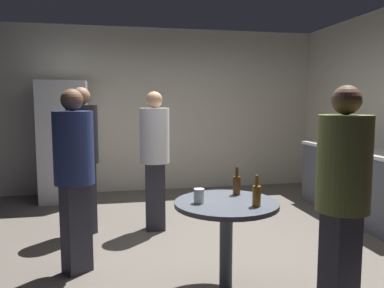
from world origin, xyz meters
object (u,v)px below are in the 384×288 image
object	(u,v)px
beer_bottle_on_counter	(340,139)
plastic_cup_white	(199,196)
kettle	(360,143)
person_in_olive_shirt	(343,189)
refrigerator	(65,141)
person_in_black_shirt	(83,150)
person_in_white_shirt	(155,150)
beer_bottle_amber	(257,195)
person_in_navy_shirt	(74,167)
beer_bottle_brown	(237,185)
wine_bottle_on_counter	(330,135)
foreground_table	(226,215)

from	to	relation	value
beer_bottle_on_counter	plastic_cup_white	world-z (taller)	beer_bottle_on_counter
kettle	person_in_olive_shirt	xyz separation A→B (m)	(-1.62, -2.12, -0.04)
refrigerator	person_in_black_shirt	xyz separation A→B (m)	(0.39, -1.63, 0.07)
beer_bottle_on_counter	person_in_white_shirt	size ratio (longest dim) A/B	0.14
refrigerator	beer_bottle_amber	size ratio (longest dim) A/B	7.83
refrigerator	person_in_black_shirt	size ratio (longest dim) A/B	1.09
beer_bottle_on_counter	beer_bottle_amber	distance (m)	3.00
person_in_navy_shirt	beer_bottle_brown	bearing A→B (deg)	36.59
refrigerator	wine_bottle_on_counter	xyz separation A→B (m)	(3.80, -1.02, 0.12)
plastic_cup_white	person_in_black_shirt	xyz separation A→B (m)	(-0.96, 1.62, 0.18)
person_in_navy_shirt	wine_bottle_on_counter	bearing A→B (deg)	80.30
beer_bottle_brown	person_in_black_shirt	size ratio (longest dim) A/B	0.14
refrigerator	beer_bottle_brown	xyz separation A→B (m)	(1.71, -3.06, -0.08)
foreground_table	person_in_black_shirt	bearing A→B (deg)	125.94
beer_bottle_amber	plastic_cup_white	distance (m)	0.43
refrigerator	beer_bottle_on_counter	size ratio (longest dim) A/B	7.83
beer_bottle_on_counter	person_in_olive_shirt	xyz separation A→B (m)	(-1.63, -2.57, -0.05)
person_in_navy_shirt	person_in_olive_shirt	distance (m)	2.15
beer_bottle_brown	person_in_olive_shirt	world-z (taller)	person_in_olive_shirt
beer_bottle_amber	person_in_olive_shirt	size ratio (longest dim) A/B	0.14
beer_bottle_amber	beer_bottle_brown	bearing A→B (deg)	94.92
beer_bottle_amber	person_in_navy_shirt	distance (m)	1.58
beer_bottle_brown	person_in_white_shirt	xyz separation A→B (m)	(-0.52, 1.42, 0.12)
refrigerator	beer_bottle_amber	xyz separation A→B (m)	(1.74, -3.43, -0.08)
person_in_white_shirt	beer_bottle_brown	bearing A→B (deg)	21.73
refrigerator	kettle	size ratio (longest dim) A/B	7.38
person_in_olive_shirt	person_in_navy_shirt	bearing A→B (deg)	40.11
wine_bottle_on_counter	person_in_navy_shirt	world-z (taller)	person_in_navy_shirt
wine_bottle_on_counter	beer_bottle_amber	distance (m)	3.17
plastic_cup_white	person_in_black_shirt	world-z (taller)	person_in_black_shirt
beer_bottle_brown	person_in_navy_shirt	world-z (taller)	person_in_navy_shirt
foreground_table	person_in_olive_shirt	size ratio (longest dim) A/B	0.50
beer_bottle_amber	person_in_white_shirt	bearing A→B (deg)	107.22
wine_bottle_on_counter	person_in_black_shirt	size ratio (longest dim) A/B	0.19
kettle	beer_bottle_on_counter	bearing A→B (deg)	88.96
plastic_cup_white	person_in_navy_shirt	xyz separation A→B (m)	(-0.96, 0.64, 0.14)
foreground_table	plastic_cup_white	distance (m)	0.27
kettle	plastic_cup_white	world-z (taller)	kettle
beer_bottle_brown	plastic_cup_white	world-z (taller)	beer_bottle_brown
foreground_table	person_in_white_shirt	world-z (taller)	person_in_white_shirt
beer_bottle_brown	person_in_black_shirt	bearing A→B (deg)	132.74
refrigerator	person_in_black_shirt	world-z (taller)	refrigerator
kettle	beer_bottle_brown	distance (m)	2.50
person_in_white_shirt	person_in_navy_shirt	xyz separation A→B (m)	(-0.80, -0.98, -0.00)
refrigerator	person_in_white_shirt	distance (m)	2.03
kettle	person_in_black_shirt	distance (m)	3.41
kettle	person_in_navy_shirt	xyz separation A→B (m)	(-3.41, -0.92, -0.04)
beer_bottle_brown	person_in_black_shirt	distance (m)	1.95
foreground_table	person_in_black_shirt	world-z (taller)	person_in_black_shirt
foreground_table	wine_bottle_on_counter	bearing A→B (deg)	45.09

